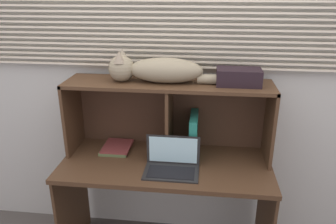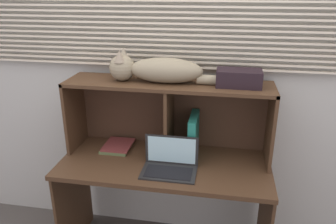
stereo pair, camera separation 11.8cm
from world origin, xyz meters
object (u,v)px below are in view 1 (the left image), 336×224
object	(u,v)px
storage_box	(239,77)
book_stack	(117,147)
cat	(155,70)
laptop	(172,164)
binder_upright	(194,135)

from	to	relation	value
storage_box	book_stack	bearing A→B (deg)	179.53
cat	laptop	bearing A→B (deg)	-59.28
laptop	storage_box	distance (m)	0.67
cat	book_stack	bearing A→B (deg)	178.67
cat	binder_upright	distance (m)	0.50
cat	binder_upright	bearing A→B (deg)	0.00
cat	laptop	world-z (taller)	cat
binder_upright	book_stack	xyz separation A→B (m)	(-0.53, 0.01, -0.13)
cat	book_stack	size ratio (longest dim) A/B	3.53
book_stack	storage_box	size ratio (longest dim) A/B	0.83
binder_upright	storage_box	distance (m)	0.48
laptop	storage_box	world-z (taller)	storage_box
cat	book_stack	distance (m)	0.63
binder_upright	book_stack	size ratio (longest dim) A/B	1.27
laptop	binder_upright	bearing A→B (deg)	61.26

